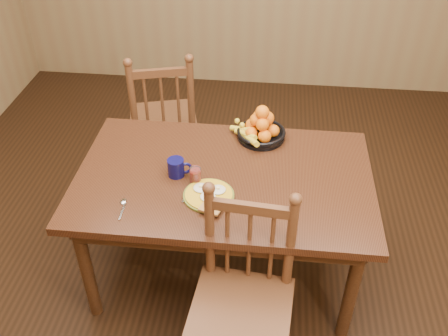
# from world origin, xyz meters

# --- Properties ---
(room) EXTENTS (4.52, 5.02, 2.72)m
(room) POSITION_xyz_m (0.00, 0.00, 1.35)
(room) COLOR black
(room) RESTS_ON ground
(dining_table) EXTENTS (1.60, 1.00, 0.75)m
(dining_table) POSITION_xyz_m (0.00, 0.00, 0.67)
(dining_table) COLOR black
(dining_table) RESTS_ON ground
(chair_far) EXTENTS (0.57, 0.56, 1.04)m
(chair_far) POSITION_xyz_m (-0.54, 0.90, 0.51)
(chair_far) COLOR #492816
(chair_far) RESTS_ON ground
(chair_near) EXTENTS (0.50, 0.48, 1.02)m
(chair_near) POSITION_xyz_m (0.16, -0.61, 0.50)
(chair_near) COLOR #492816
(chair_near) RESTS_ON ground
(breakfast_plate) EXTENTS (0.26, 0.30, 0.04)m
(breakfast_plate) POSITION_xyz_m (-0.06, -0.19, 0.76)
(breakfast_plate) COLOR #59601E
(breakfast_plate) RESTS_ON dining_table
(fork) EXTENTS (0.06, 0.18, 0.00)m
(fork) POSITION_xyz_m (-0.16, -0.15, 0.75)
(fork) COLOR silver
(fork) RESTS_ON dining_table
(spoon) EXTENTS (0.04, 0.16, 0.01)m
(spoon) POSITION_xyz_m (-0.48, -0.30, 0.75)
(spoon) COLOR silver
(spoon) RESTS_ON dining_table
(coffee_mug) EXTENTS (0.13, 0.09, 0.10)m
(coffee_mug) POSITION_xyz_m (-0.25, -0.02, 0.80)
(coffee_mug) COLOR #0B0A3A
(coffee_mug) RESTS_ON dining_table
(juice_glass) EXTENTS (0.06, 0.06, 0.09)m
(juice_glass) POSITION_xyz_m (-0.14, -0.07, 0.79)
(juice_glass) COLOR silver
(juice_glass) RESTS_ON dining_table
(fruit_bowl) EXTENTS (0.32, 0.32, 0.22)m
(fruit_bowl) POSITION_xyz_m (0.17, 0.38, 0.82)
(fruit_bowl) COLOR black
(fruit_bowl) RESTS_ON dining_table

